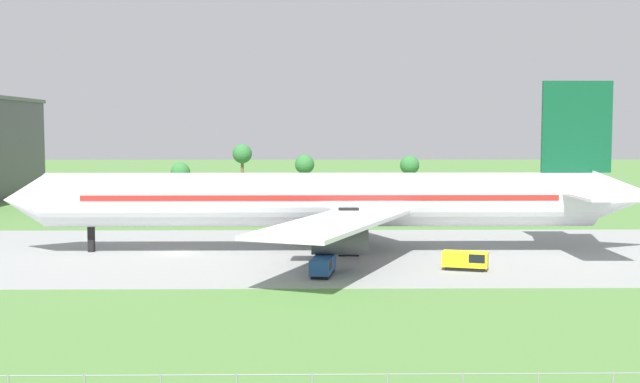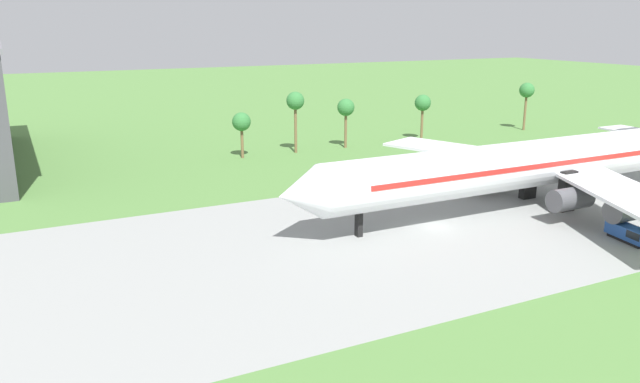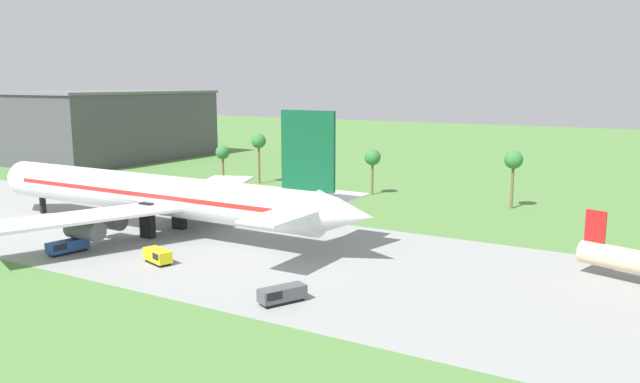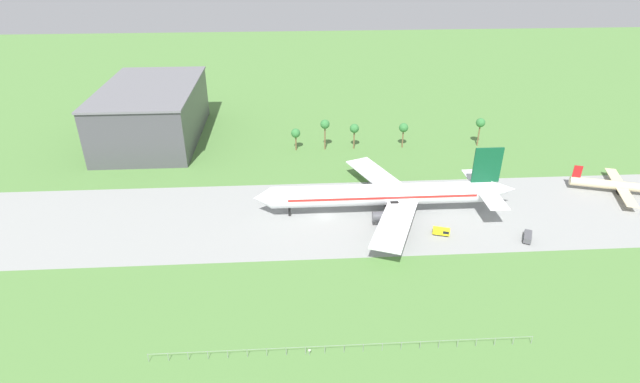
% 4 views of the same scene
% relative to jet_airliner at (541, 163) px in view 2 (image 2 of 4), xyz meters
% --- Properties ---
extents(ground_plane, '(600.00, 600.00, 0.00)m').
position_rel_jet_airliner_xyz_m(ground_plane, '(-18.99, -1.27, -6.33)').
color(ground_plane, '#517F3D').
extents(taxiway_strip, '(320.00, 44.00, 0.02)m').
position_rel_jet_airliner_xyz_m(taxiway_strip, '(-18.99, -1.27, -6.32)').
color(taxiway_strip, gray).
rests_on(taxiway_strip, ground_plane).
extents(jet_airliner, '(80.25, 59.35, 20.88)m').
position_rel_jet_airliner_xyz_m(jet_airliner, '(0.00, 0.00, 0.00)').
color(jet_airliner, white).
rests_on(jet_airliner, ground_plane).
extents(fuel_truck, '(2.93, 6.18, 1.92)m').
position_rel_jet_airliner_xyz_m(fuel_truck, '(-1.75, -16.48, -5.28)').
color(fuel_truck, black).
rests_on(fuel_truck, ground_plane).
extents(palm_tree_row, '(76.58, 3.60, 12.32)m').
position_rel_jet_airliner_xyz_m(palm_tree_row, '(3.15, 50.19, 2.28)').
color(palm_tree_row, brown).
rests_on(palm_tree_row, ground_plane).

